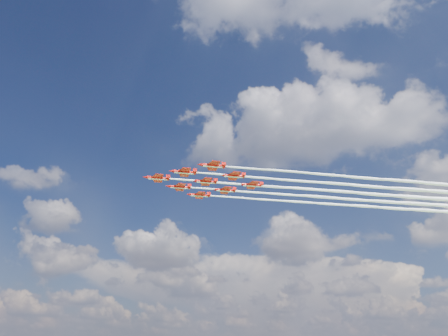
{
  "coord_description": "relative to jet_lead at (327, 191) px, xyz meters",
  "views": [
    {
      "loc": [
        67.66,
        -139.35,
        16.16
      ],
      "look_at": [
        12.8,
        -2.39,
        79.47
      ],
      "focal_mm": 35.0,
      "sensor_mm": 36.0,
      "label": 1
    }
  ],
  "objects": [
    {
      "name": "jet_row3_port",
      "position": [
        23.77,
        -3.02,
        0.0
      ],
      "size": [
        119.32,
        79.7,
        2.52
      ],
      "rotation": [
        0.0,
        0.0,
        0.58
      ],
      "color": "red"
    },
    {
      "name": "jet_row2_starb",
      "position": [
        3.33,
        11.51,
        0.0
      ],
      "size": [
        119.32,
        79.7,
        2.52
      ],
      "rotation": [
        0.0,
        0.0,
        0.58
      ],
      "color": "red"
    },
    {
      "name": "jet_row3_starb",
      "position": [
        6.66,
        23.02,
        0.0
      ],
      "size": [
        119.32,
        79.7,
        2.52
      ],
      "rotation": [
        0.0,
        0.0,
        0.58
      ],
      "color": "red"
    },
    {
      "name": "jet_row4_port",
      "position": [
        27.1,
        8.49,
        0.0
      ],
      "size": [
        119.32,
        79.7,
        2.52
      ],
      "rotation": [
        0.0,
        0.0,
        0.58
      ],
      "color": "red"
    },
    {
      "name": "jet_row3_centre",
      "position": [
        15.21,
        10.0,
        0.0
      ],
      "size": [
        119.32,
        79.7,
        2.52
      ],
      "rotation": [
        0.0,
        0.0,
        0.58
      ],
      "color": "red"
    },
    {
      "name": "jet_row4_starb",
      "position": [
        18.54,
        21.51,
        0.0
      ],
      "size": [
        119.32,
        79.7,
        2.52
      ],
      "rotation": [
        0.0,
        0.0,
        0.58
      ],
      "color": "red"
    },
    {
      "name": "jet_row2_port",
      "position": [
        11.89,
        -1.51,
        0.0
      ],
      "size": [
        119.32,
        79.7,
        2.52
      ],
      "rotation": [
        0.0,
        0.0,
        0.58
      ],
      "color": "red"
    },
    {
      "name": "jet_tail",
      "position": [
        30.43,
        20.0,
        0.0
      ],
      "size": [
        119.32,
        79.7,
        2.52
      ],
      "rotation": [
        0.0,
        0.0,
        0.58
      ],
      "color": "red"
    },
    {
      "name": "jet_lead",
      "position": [
        0.0,
        0.0,
        0.0
      ],
      "size": [
        119.32,
        79.7,
        2.52
      ],
      "rotation": [
        0.0,
        0.0,
        0.58
      ],
      "color": "red"
    }
  ]
}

